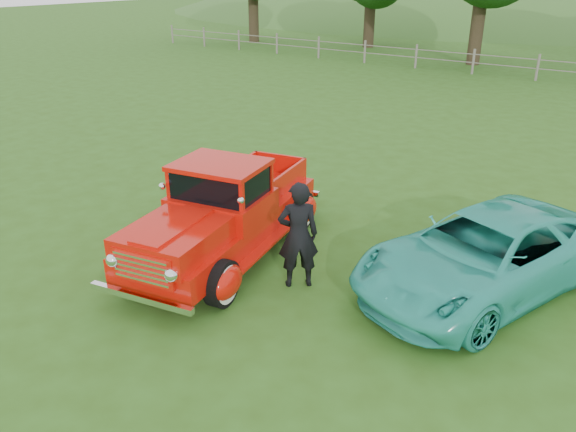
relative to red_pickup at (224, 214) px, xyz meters
The scene contains 5 objects.
ground 1.07m from the red_pickup, 69.14° to the right, with size 140.00×140.00×0.00m, color #2C5115.
fence_line 21.33m from the red_pickup, 89.31° to the left, with size 48.00×0.12×1.20m.
red_pickup is the anchor object (origin of this frame).
teal_sedan 4.48m from the red_pickup, 19.05° to the left, with size 2.15×4.67×1.30m, color teal.
man 1.72m from the red_pickup, ahead, with size 0.66×0.43×1.82m, color black.
Camera 1 is at (6.04, -6.13, 4.85)m, focal length 35.00 mm.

